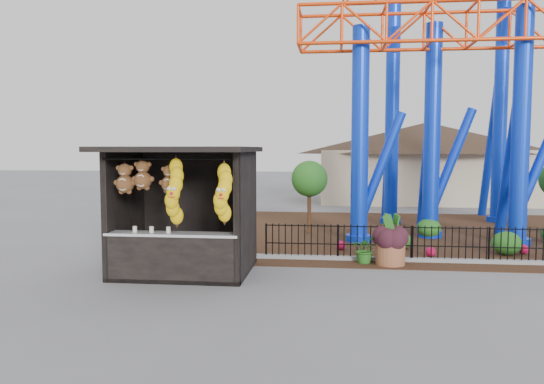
# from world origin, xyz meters

# --- Properties ---
(ground) EXTENTS (120.00, 120.00, 0.00)m
(ground) POSITION_xyz_m (0.00, 0.00, 0.00)
(ground) COLOR slate
(ground) RESTS_ON ground
(mulch_bed) EXTENTS (18.00, 12.00, 0.02)m
(mulch_bed) POSITION_xyz_m (4.00, 8.00, 0.01)
(mulch_bed) COLOR #331E11
(mulch_bed) RESTS_ON ground
(curb) EXTENTS (18.00, 0.18, 0.12)m
(curb) POSITION_xyz_m (4.00, 3.00, 0.06)
(curb) COLOR gray
(curb) RESTS_ON ground
(prize_booth) EXTENTS (3.50, 3.40, 3.12)m
(prize_booth) POSITION_xyz_m (-2.98, 0.92, 1.52)
(prize_booth) COLOR black
(prize_booth) RESTS_ON ground
(picket_fence) EXTENTS (12.20, 0.06, 1.00)m
(picket_fence) POSITION_xyz_m (4.90, 3.00, 0.50)
(picket_fence) COLOR black
(picket_fence) RESTS_ON ground
(roller_coaster) EXTENTS (11.00, 6.37, 10.82)m
(roller_coaster) POSITION_xyz_m (5.12, 8.23, 6.44)
(roller_coaster) COLOR #0C33D6
(roller_coaster) RESTS_ON ground
(terracotta_planter) EXTENTS (0.96, 0.96, 0.63)m
(terracotta_planter) POSITION_xyz_m (2.17, 2.57, 0.31)
(terracotta_planter) COLOR #945535
(terracotta_planter) RESTS_ON ground
(planter_foliage) EXTENTS (0.70, 0.70, 0.64)m
(planter_foliage) POSITION_xyz_m (2.17, 2.57, 0.95)
(planter_foliage) COLOR black
(planter_foliage) RESTS_ON terracotta_planter
(potted_plant) EXTENTS (0.79, 0.71, 0.77)m
(potted_plant) POSITION_xyz_m (1.52, 2.69, 0.38)
(potted_plant) COLOR #1F5B1B
(potted_plant) RESTS_ON ground
(landscaping) EXTENTS (8.66, 3.88, 0.67)m
(landscaping) POSITION_xyz_m (5.29, 5.55, 0.31)
(landscaping) COLOR #235D1B
(landscaping) RESTS_ON mulch_bed
(pavilion) EXTENTS (15.00, 15.00, 4.80)m
(pavilion) POSITION_xyz_m (6.00, 20.00, 3.07)
(pavilion) COLOR #BFAD8C
(pavilion) RESTS_ON ground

